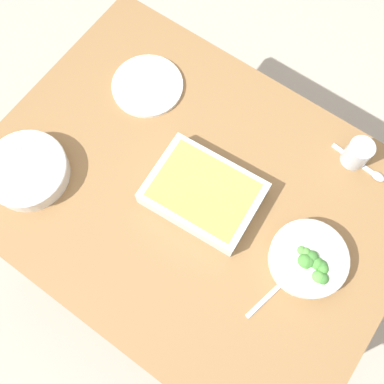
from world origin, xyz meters
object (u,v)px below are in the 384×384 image
Objects in this scene: stew_bowl at (27,170)px; broccoli_bowl at (309,259)px; baking_dish at (203,193)px; spoon_by_stew at (39,162)px; spoon_by_broccoli at (278,287)px; spoon_spare at (365,168)px; side_plate at (147,86)px; drink_cup at (357,154)px.

broccoli_bowl is at bearing -162.79° from stew_bowl.
baking_dish reaches higher than stew_bowl.
spoon_by_stew is 1.01× the size of spoon_by_broccoli.
stew_bowl is at bearing 10.36° from spoon_by_broccoli.
spoon_spare is at bearing -145.88° from spoon_by_stew.
stew_bowl is at bearing 99.11° from spoon_by_stew.
spoon_spare is (-0.33, -0.34, -0.03)m from baking_dish.
spoon_by_broccoli is at bearing 155.90° from side_plate.
spoon_spare is at bearing -143.56° from stew_bowl.
broccoli_bowl is 0.11m from spoon_by_broccoli.
spoon_by_broccoli is (-0.75, -0.14, -0.03)m from stew_bowl.
baking_dish is (0.33, 0.01, 0.00)m from broccoli_bowl.
stew_bowl is 1.34× the size of spoon_by_broccoli.
side_plate is at bearing -102.81° from stew_bowl.
side_plate reaches higher than spoon_by_broccoli.
baking_dish is at bearing 1.43° from broccoli_bowl.
spoon_spare is (-0.77, -0.57, -0.03)m from stew_bowl.
side_plate reaches higher than spoon_by_stew.
spoon_by_stew and spoon_spare have the same top height.
drink_cup is at bearing -83.13° from broccoli_bowl.
spoon_by_stew is at bearing 34.12° from spoon_spare.
baking_dish reaches higher than side_plate.
broccoli_bowl reaches higher than side_plate.
drink_cup reaches higher than spoon_by_broccoli.
drink_cup is at bearing -144.15° from spoon_by_stew.
side_plate is at bearing -29.56° from baking_dish.
spoon_by_stew is 0.94m from spoon_spare.
baking_dish reaches higher than spoon_by_broccoli.
side_plate is (0.67, -0.19, -0.02)m from broccoli_bowl.
spoon_spare is (-0.04, 0.00, -0.03)m from drink_cup.
side_plate is 1.26× the size of spoon_by_broccoli.
baking_dish is 0.48m from spoon_spare.
baking_dish is 0.32m from spoon_by_broccoli.
drink_cup is at bearing -129.95° from baking_dish.
spoon_by_stew is (0.01, -0.04, -0.03)m from stew_bowl.
side_plate is at bearing 13.23° from drink_cup.
spoon_by_broccoli is (0.03, 0.10, -0.03)m from broccoli_bowl.
spoon_by_broccoli is (-0.30, 0.09, -0.03)m from baking_dish.
side_plate is 0.69m from spoon_spare.
drink_cup reaches higher than spoon_by_stew.
spoon_spare is (-0.03, -0.44, 0.00)m from spoon_by_broccoli.
broccoli_bowl reaches higher than spoon_spare.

